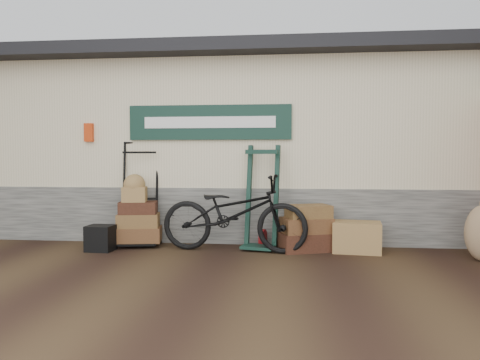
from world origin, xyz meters
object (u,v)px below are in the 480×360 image
object	(u,v)px
wicker_hamper	(357,237)
black_trunk	(101,238)
porter_trolley	(140,192)
green_barrow	(261,197)
bicycle	(234,209)
suitcase_stack	(306,227)

from	to	relation	value
wicker_hamper	black_trunk	xyz separation A→B (m)	(-3.79, -0.32, -0.03)
porter_trolley	green_barrow	bearing A→B (deg)	-14.43
bicycle	black_trunk	bearing A→B (deg)	100.57
black_trunk	bicycle	xyz separation A→B (m)	(1.99, 0.17, 0.44)
porter_trolley	wicker_hamper	bearing A→B (deg)	-14.74
green_barrow	bicycle	xyz separation A→B (m)	(-0.39, -0.27, -0.15)
porter_trolley	bicycle	bearing A→B (deg)	-25.06
porter_trolley	green_barrow	distance (m)	1.96
suitcase_stack	wicker_hamper	xyz separation A→B (m)	(0.74, -0.04, -0.12)
wicker_hamper	bicycle	world-z (taller)	bicycle
wicker_hamper	black_trunk	distance (m)	3.80
suitcase_stack	black_trunk	world-z (taller)	suitcase_stack
green_barrow	wicker_hamper	distance (m)	1.53
black_trunk	wicker_hamper	bearing A→B (deg)	4.78
wicker_hamper	black_trunk	size ratio (longest dim) A/B	1.80
porter_trolley	suitcase_stack	distance (m)	2.69
suitcase_stack	wicker_hamper	distance (m)	0.75
wicker_hamper	bicycle	xyz separation A→B (m)	(-1.80, -0.15, 0.41)
wicker_hamper	bicycle	distance (m)	1.86
porter_trolley	bicycle	xyz separation A→B (m)	(1.57, -0.41, -0.21)
bicycle	porter_trolley	bearing A→B (deg)	81.00
green_barrow	suitcase_stack	bearing A→B (deg)	5.49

